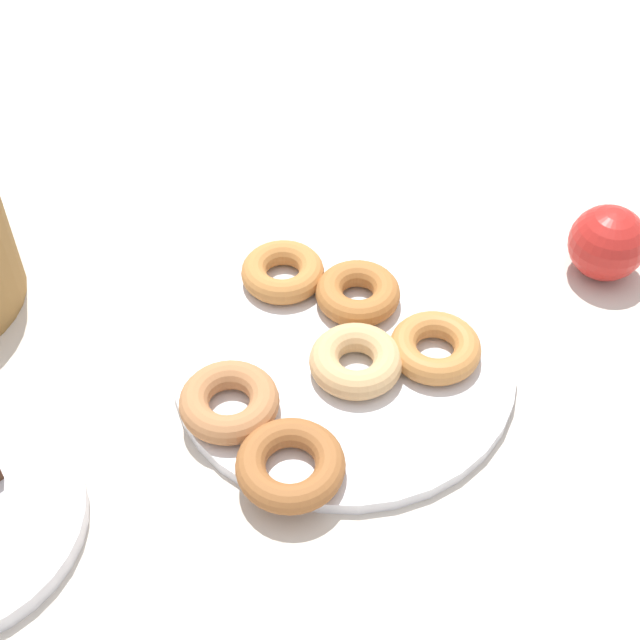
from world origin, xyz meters
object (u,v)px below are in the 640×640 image
object	(u,v)px
donut_0	(229,402)
apple	(607,243)
donut_1	(283,272)
donut_4	(358,293)
donut_5	(356,361)
donut_2	(290,465)
donut_plate	(344,362)
donut_3	(435,348)

from	to	relation	value
donut_0	apple	world-z (taller)	apple
donut_0	donut_1	world-z (taller)	same
donut_1	donut_4	bearing A→B (deg)	-70.64
donut_5	donut_2	bearing A→B (deg)	-165.01
donut_0	donut_plate	bearing A→B (deg)	-16.36
donut_3	apple	size ratio (longest dim) A/B	1.09
donut_plate	donut_2	distance (m)	0.14
donut_2	apple	size ratio (longest dim) A/B	1.17
donut_1	donut_0	bearing A→B (deg)	-152.39
donut_plate	donut_5	world-z (taller)	donut_5
donut_plate	donut_0	xyz separation A→B (m)	(-0.12, 0.03, 0.02)
donut_0	donut_3	xyz separation A→B (m)	(0.17, -0.10, -0.00)
donut_2	donut_plate	bearing A→B (deg)	21.94
donut_4	apple	bearing A→B (deg)	-34.85
donut_1	donut_4	xyz separation A→B (m)	(0.03, -0.08, 0.00)
donut_1	donut_5	bearing A→B (deg)	-107.65
donut_plate	donut_3	distance (m)	0.09
donut_0	apple	xyz separation A→B (m)	(0.39, -0.15, 0.01)
donut_2	donut_3	bearing A→B (deg)	-3.36
donut_4	donut_5	distance (m)	0.09
donut_1	donut_3	size ratio (longest dim) A/B	0.98
donut_5	donut_0	bearing A→B (deg)	154.57
donut_plate	donut_1	world-z (taller)	donut_1
donut_plate	apple	size ratio (longest dim) A/B	4.09
donut_1	donut_3	distance (m)	0.18
donut_plate	donut_0	bearing A→B (deg)	163.64
donut_0	donut_1	distance (m)	0.17
donut_plate	donut_1	bearing A→B (deg)	71.96
donut_3	donut_4	distance (m)	0.10
donut_0	donut_2	distance (m)	0.09
donut_plate	donut_2	size ratio (longest dim) A/B	3.49
donut_0	donut_5	distance (m)	0.12
donut_2	donut_5	distance (m)	0.13
donut_4	donut_5	bearing A→B (deg)	-140.94
donut_1	donut_2	size ratio (longest dim) A/B	0.91
donut_2	donut_4	xyz separation A→B (m)	(0.19, 0.09, 0.00)
donut_1	donut_5	xyz separation A→B (m)	(-0.04, -0.13, 0.00)
donut_4	donut_2	bearing A→B (deg)	-155.15
donut_plate	donut_0	world-z (taller)	donut_0
donut_0	donut_4	xyz separation A→B (m)	(0.18, 0.00, 0.00)
donut_1	apple	world-z (taller)	apple
donut_2	donut_4	world-z (taller)	donut_4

